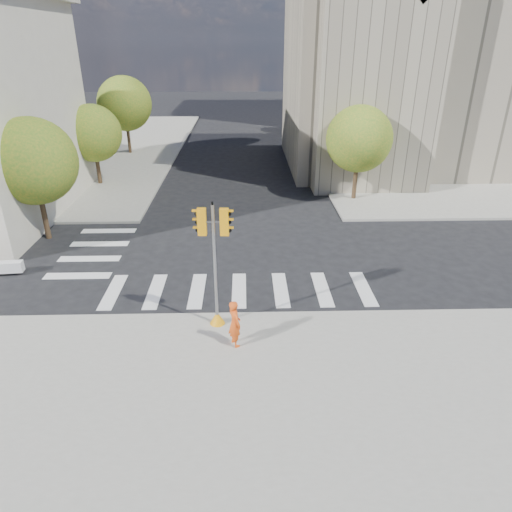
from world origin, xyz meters
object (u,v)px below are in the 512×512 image
(lamp_far, at_px, (323,97))
(photographer, at_px, (235,323))
(lamp_near, at_px, (354,120))
(traffic_signal, at_px, (215,275))

(lamp_far, xyz_separation_m, photographer, (-8.20, -34.05, -3.56))
(lamp_far, relative_size, photographer, 4.67)
(lamp_near, distance_m, lamp_far, 14.00)
(traffic_signal, bearing_deg, lamp_near, 67.08)
(lamp_far, bearing_deg, photographer, -103.55)
(lamp_near, height_order, lamp_far, same)
(lamp_far, bearing_deg, traffic_signal, -105.19)
(traffic_signal, xyz_separation_m, photographer, (0.69, -1.32, -1.17))
(traffic_signal, distance_m, photographer, 1.89)
(lamp_far, distance_m, photographer, 35.21)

